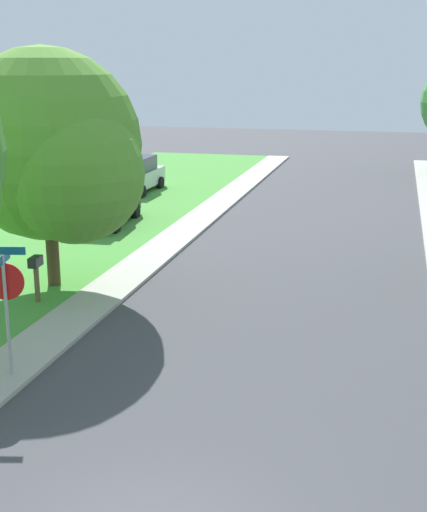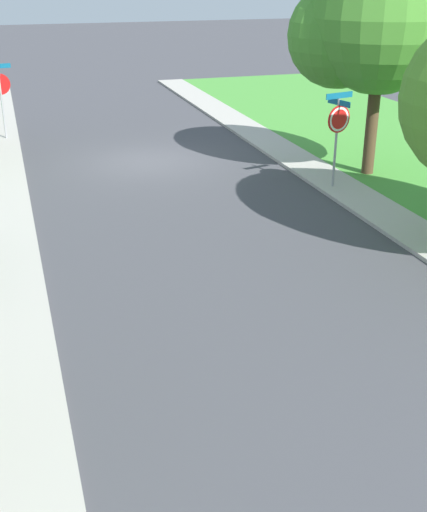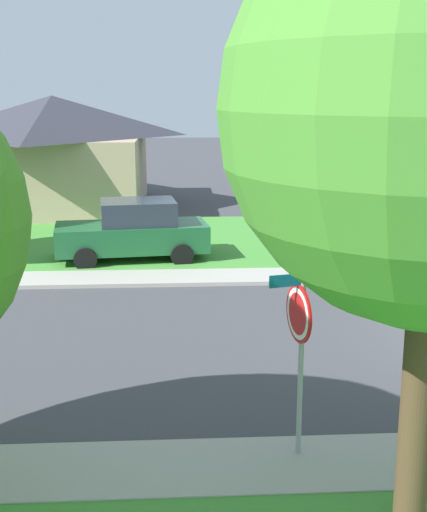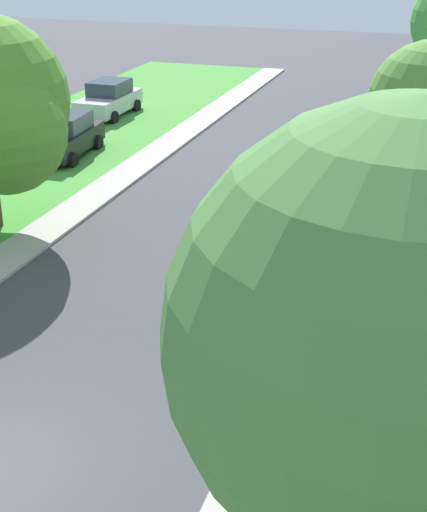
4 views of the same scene
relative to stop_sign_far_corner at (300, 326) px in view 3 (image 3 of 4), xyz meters
The scene contains 3 objects.
stop_sign_far_corner is the anchor object (origin of this frame).
car_green_across_road 11.67m from the stop_sign_far_corner, 13.66° to the left, with size 2.41×4.48×1.76m.
house_right_setback 21.93m from the stop_sign_far_corner, 17.22° to the left, with size 9.07×7.89×4.60m.
Camera 3 is at (-12.77, 6.15, 4.82)m, focal length 48.66 mm.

